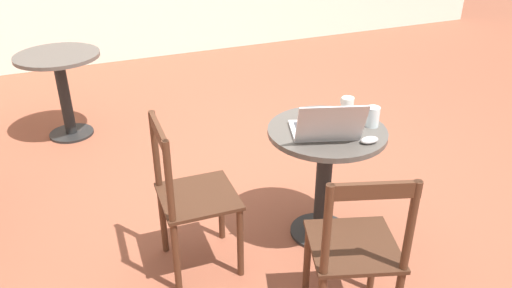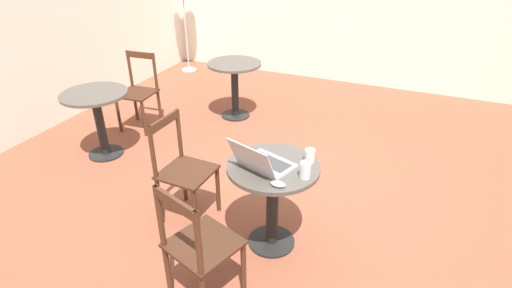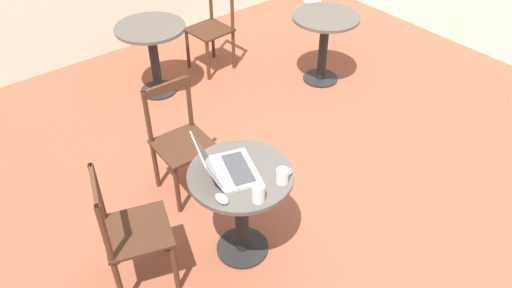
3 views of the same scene
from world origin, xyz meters
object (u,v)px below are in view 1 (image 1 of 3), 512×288
chair_near_left (356,252)px  mouse (369,140)px  cafe_table_near (325,159)px  laptop (326,128)px  cafe_table_mid (61,77)px  drinking_glass (373,117)px  chair_near_back (190,198)px  mug (347,105)px

chair_near_left → mouse: size_ratio=8.89×
chair_near_left → mouse: bearing=-37.6°
cafe_table_near → chair_near_left: size_ratio=0.80×
laptop → cafe_table_near: bearing=-38.2°
cafe_table_mid → laptop: bearing=-149.3°
laptop → drinking_glass: (0.01, -0.30, 0.01)m
chair_near_back → mug: bearing=-83.2°
cafe_table_near → mug: bearing=-55.2°
mug → cafe_table_mid: bearing=38.9°
laptop → mouse: laptop is taller
laptop → drinking_glass: size_ratio=3.89×
chair_near_back → drinking_glass: bearing=-95.0°
cafe_table_near → chair_near_left: (-0.67, 0.23, -0.08)m
chair_near_left → mouse: chair_near_left is taller
cafe_table_mid → chair_near_left: (-2.68, -1.06, -0.08)m
cafe_table_mid → chair_near_back: bearing=-165.9°
mouse → drinking_glass: size_ratio=0.88×
chair_near_left → laptop: (0.61, -0.17, 0.31)m
cafe_table_near → cafe_table_mid: same height
chair_near_left → cafe_table_near: bearing=-18.5°
mug → cafe_table_near: bearing=124.8°
cafe_table_mid → mouse: 2.65m
chair_near_back → laptop: size_ratio=2.02×
cafe_table_near → cafe_table_mid: 2.39m
cafe_table_near → chair_near_back: bearing=87.7°
mug → chair_near_back: bearing=96.8°
mouse → drinking_glass: 0.21m
cafe_table_near → cafe_table_mid: bearing=32.6°
mouse → drinking_glass: drinking_glass is taller
laptop → mug: laptop is taller
cafe_table_near → drinking_glass: bearing=-103.7°
mouse → cafe_table_near: bearing=28.1°
cafe_table_mid → mug: size_ratio=6.34×
cafe_table_near → drinking_glass: 0.35m
chair_near_left → drinking_glass: 0.84m
cafe_table_mid → drinking_glass: 2.59m
cafe_table_near → mouse: (-0.22, -0.12, 0.20)m
drinking_glass → cafe_table_near: bearing=76.3°
cafe_table_near → laptop: size_ratio=1.61×
mouse → mug: (0.38, -0.10, 0.03)m
cafe_table_near → mouse: size_ratio=7.09×
cafe_table_near → chair_near_back: size_ratio=0.80×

